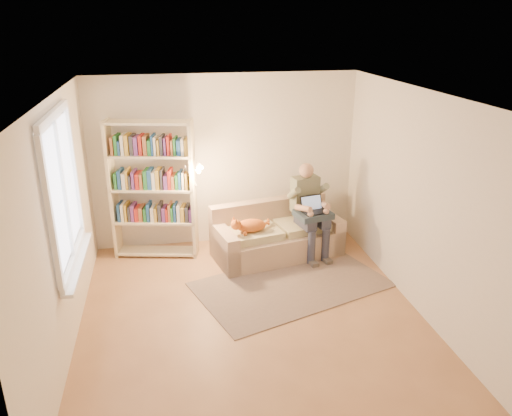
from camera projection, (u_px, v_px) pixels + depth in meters
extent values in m
plane|color=#9A6B46|center=(252.00, 316.00, 5.96)|extent=(4.50, 4.50, 0.00)
cube|color=white|center=(251.00, 96.00, 5.02)|extent=(4.00, 4.50, 0.02)
cube|color=silver|center=(61.00, 229.00, 5.14)|extent=(0.02, 4.50, 2.60)
cube|color=silver|center=(420.00, 203.00, 5.84)|extent=(0.02, 4.50, 2.60)
cube|color=silver|center=(225.00, 161.00, 7.55)|extent=(4.00, 0.02, 2.60)
cube|color=silver|center=(310.00, 335.00, 3.43)|extent=(4.00, 0.02, 2.60)
plane|color=white|center=(63.00, 190.00, 5.21)|extent=(0.00, 1.50, 1.50)
cube|color=white|center=(53.00, 115.00, 4.92)|extent=(0.05, 1.50, 0.08)
cube|color=white|center=(74.00, 258.00, 5.49)|extent=(0.05, 1.50, 0.08)
cube|color=white|center=(64.00, 190.00, 5.21)|extent=(0.04, 0.05, 1.50)
cube|color=white|center=(78.00, 262.00, 5.52)|extent=(0.12, 1.52, 0.04)
cube|color=tan|center=(277.00, 244.00, 7.41)|extent=(1.98, 1.20, 0.39)
cube|color=tan|center=(269.00, 212.00, 7.54)|extent=(1.85, 0.56, 0.40)
cube|color=tan|center=(224.00, 248.00, 7.08)|extent=(0.35, 0.85, 0.55)
cube|color=tan|center=(326.00, 230.00, 7.68)|extent=(0.35, 0.85, 0.55)
cube|color=#C5BF90|center=(253.00, 234.00, 7.13)|extent=(0.88, 0.71, 0.11)
cube|color=#C5BF90|center=(304.00, 225.00, 7.43)|extent=(0.88, 0.71, 0.11)
cube|color=slate|center=(305.00, 194.00, 7.34)|extent=(0.42, 0.29, 0.53)
sphere|color=tan|center=(306.00, 170.00, 7.19)|extent=(0.21, 0.21, 0.21)
cube|color=#333648|center=(305.00, 221.00, 7.19)|extent=(0.24, 0.46, 0.16)
cube|color=#333648|center=(319.00, 219.00, 7.28)|extent=(0.24, 0.46, 0.16)
cylinder|color=#333648|center=(311.00, 248.00, 7.13)|extent=(0.11, 0.11, 0.52)
cylinder|color=#333648|center=(326.00, 245.00, 7.21)|extent=(0.11, 0.11, 0.52)
ellipsoid|color=orange|center=(253.00, 225.00, 7.05)|extent=(0.46, 0.31, 0.19)
sphere|color=orange|center=(238.00, 224.00, 6.91)|extent=(0.15, 0.15, 0.15)
cylinder|color=orange|center=(266.00, 224.00, 7.18)|extent=(0.21, 0.08, 0.06)
cube|color=#263543|center=(312.00, 214.00, 7.18)|extent=(0.56, 0.49, 0.09)
cube|color=black|center=(314.00, 212.00, 7.13)|extent=(0.38, 0.30, 0.02)
cube|color=black|center=(310.00, 203.00, 7.19)|extent=(0.35, 0.16, 0.21)
plane|color=#8CA5CC|center=(310.00, 203.00, 7.19)|extent=(0.32, 0.17, 0.29)
cube|color=beige|center=(113.00, 190.00, 7.16)|extent=(0.11, 0.31, 2.03)
cube|color=beige|center=(193.00, 191.00, 7.13)|extent=(0.11, 0.31, 2.03)
cube|color=beige|center=(158.00, 251.00, 7.49)|extent=(1.25, 0.55, 0.03)
cube|color=beige|center=(155.00, 221.00, 7.31)|extent=(1.25, 0.55, 0.03)
cube|color=beige|center=(153.00, 189.00, 7.13)|extent=(1.25, 0.55, 0.03)
cube|color=beige|center=(150.00, 155.00, 6.96)|extent=(1.25, 0.55, 0.03)
cube|color=beige|center=(148.00, 122.00, 6.79)|extent=(1.25, 0.55, 0.03)
cube|color=gold|center=(155.00, 212.00, 7.26)|extent=(1.06, 0.46, 0.24)
cube|color=#333338|center=(152.00, 179.00, 7.09)|extent=(1.06, 0.46, 0.24)
cube|color=#66337F|center=(149.00, 145.00, 6.91)|extent=(1.06, 0.46, 0.24)
cylinder|color=silver|center=(187.00, 186.00, 7.11)|extent=(0.11, 0.11, 0.04)
cone|color=silver|center=(197.00, 168.00, 6.87)|extent=(0.16, 0.19, 0.17)
cube|color=#7B675A|center=(291.00, 284.00, 6.65)|extent=(2.79, 2.16, 0.01)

